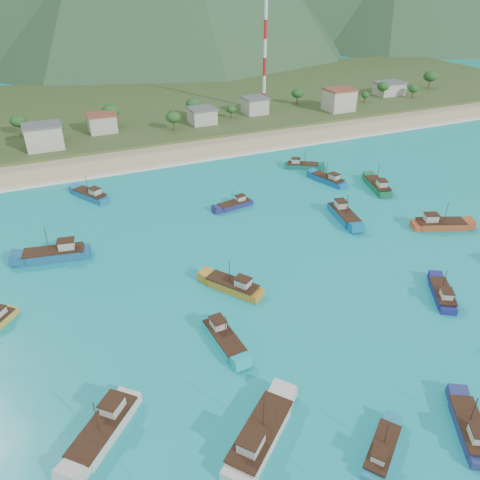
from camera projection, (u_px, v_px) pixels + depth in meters
name	position (u px, v px, depth m)	size (l,w,h in m)	color
ground	(266.00, 310.00, 76.42)	(600.00, 600.00, 0.00)	#0D9796
beach	(147.00, 157.00, 138.91)	(400.00, 18.00, 1.20)	beige
land	(109.00, 109.00, 187.16)	(400.00, 110.00, 2.40)	#385123
surf_line	(155.00, 168.00, 131.39)	(400.00, 2.50, 0.08)	white
village	(145.00, 119.00, 156.59)	(222.45, 32.02, 7.59)	beige
vegetation	(118.00, 120.00, 154.35)	(275.08, 25.06, 8.38)	#235623
radio_tower	(265.00, 58.00, 170.15)	(1.20, 1.20, 37.82)	red
boat_1	(442.00, 295.00, 79.03)	(7.06, 9.25, 5.42)	navy
boat_2	(439.00, 225.00, 100.27)	(11.73, 7.32, 6.68)	#B34824
boat_5	(56.00, 255.00, 89.60)	(12.84, 5.79, 7.32)	#185782
boat_6	(470.00, 430.00, 55.80)	(7.27, 9.73, 5.68)	navy
boat_8	(344.00, 215.00, 104.24)	(5.39, 11.71, 6.67)	#0E689D
boat_9	(382.00, 452.00, 53.47)	(8.16, 6.91, 4.92)	teal
boat_12	(302.00, 166.00, 130.72)	(9.72, 7.35, 5.68)	#126250
boat_13	(378.00, 186.00, 118.10)	(6.16, 11.50, 6.52)	#12633C
boat_14	(223.00, 338.00, 69.59)	(3.65, 10.20, 5.92)	#17B4BB
boat_16	(235.00, 205.00, 109.34)	(9.04, 4.01, 5.16)	navy
boat_18	(105.00, 429.00, 55.70)	(10.39, 10.57, 6.76)	beige
boat_20	(233.00, 287.00, 80.90)	(8.40, 10.36, 6.16)	#BE8224
boat_26	(259.00, 437.00, 54.57)	(12.03, 10.73, 7.38)	beige
boat_27	(328.00, 180.00, 121.94)	(5.58, 10.44, 5.92)	#1364A6
boat_28	(91.00, 196.00, 113.48)	(7.86, 10.59, 6.17)	#1C6699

